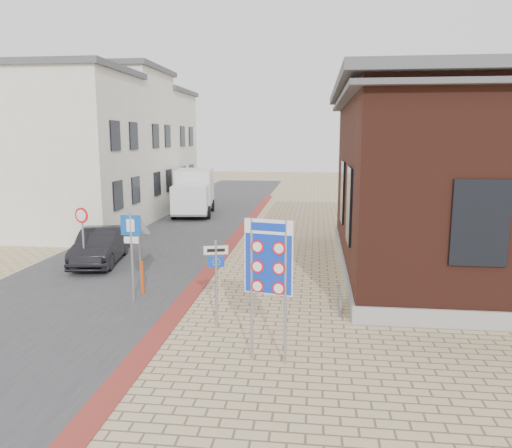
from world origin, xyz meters
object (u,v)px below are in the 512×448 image
at_px(box_truck, 194,192).
at_px(bollard, 142,278).
at_px(parking_sign, 131,241).
at_px(essen_sign, 216,271).
at_px(sedan, 101,246).
at_px(border_sign, 269,260).

xyz_separation_m(box_truck, bollard, (2.35, -16.37, -0.95)).
bearing_deg(parking_sign, essen_sign, -30.67).
distance_m(sedan, essen_sign, 8.56).
relative_size(essen_sign, bollard, 2.18).
height_order(sedan, bollard, sedan).
relative_size(border_sign, bollard, 2.99).
bearing_deg(bollard, box_truck, 98.17).
xyz_separation_m(sedan, parking_sign, (3.00, -4.46, 1.20)).
relative_size(sedan, parking_sign, 1.54).
distance_m(parking_sign, bollard, 1.58).
relative_size(box_truck, essen_sign, 2.45).
relative_size(border_sign, essen_sign, 1.37).
height_order(essen_sign, parking_sign, parking_sign).
distance_m(sedan, parking_sign, 5.50).
xyz_separation_m(box_truck, essen_sign, (5.24, -18.87, 0.05)).
bearing_deg(sedan, border_sign, -56.38).
height_order(box_truck, bollard, box_truck).
height_order(border_sign, bollard, border_sign).
relative_size(box_truck, bollard, 5.34).
height_order(sedan, parking_sign, parking_sign).
bearing_deg(box_truck, parking_sign, -89.72).
relative_size(sedan, box_truck, 0.74).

